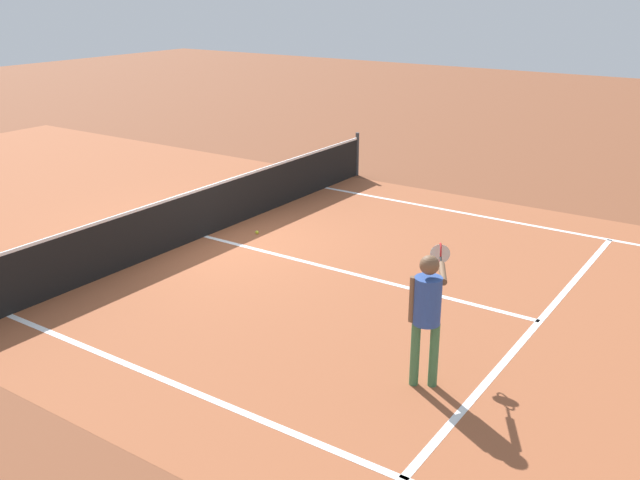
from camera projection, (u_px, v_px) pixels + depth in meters
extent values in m
plane|color=brown|center=(205.00, 236.00, 13.41)|extent=(60.00, 60.00, 0.00)
cube|color=#9E5433|center=(205.00, 236.00, 13.41)|extent=(10.62, 24.40, 0.00)
cube|color=white|center=(363.00, 462.00, 7.07)|extent=(0.10, 11.89, 0.01)
cube|color=white|center=(585.00, 235.00, 13.47)|extent=(0.10, 11.89, 0.01)
cube|color=white|center=(539.00, 321.00, 10.03)|extent=(8.22, 0.10, 0.01)
cube|color=white|center=(348.00, 273.00, 11.72)|extent=(0.10, 6.40, 0.01)
cylinder|color=#33383D|center=(357.00, 154.00, 17.53)|extent=(0.09, 0.09, 1.07)
cube|color=black|center=(204.00, 214.00, 13.26)|extent=(11.04, 0.02, 0.91)
cube|color=white|center=(202.00, 189.00, 13.10)|extent=(11.04, 0.03, 0.05)
cylinder|color=#3F7247|center=(415.00, 354.00, 8.32)|extent=(0.11, 0.11, 0.81)
cylinder|color=#3F7247|center=(434.00, 355.00, 8.30)|extent=(0.11, 0.11, 0.81)
cylinder|color=#2D4C99|center=(427.00, 301.00, 8.08)|extent=(0.32, 0.32, 0.57)
sphere|color=brown|center=(429.00, 265.00, 7.93)|extent=(0.23, 0.23, 0.23)
cylinder|color=brown|center=(412.00, 299.00, 8.09)|extent=(0.08, 0.08, 0.55)
cylinder|color=brown|center=(443.00, 273.00, 8.24)|extent=(0.53, 0.33, 0.08)
cylinder|color=black|center=(441.00, 261.00, 8.60)|extent=(0.21, 0.13, 0.03)
torus|color=red|center=(440.00, 254.00, 8.82)|extent=(0.26, 0.15, 0.28)
cylinder|color=silver|center=(440.00, 254.00, 8.82)|extent=(0.12, 0.22, 0.25)
sphere|color=#CCE033|center=(257.00, 232.00, 13.54)|extent=(0.07, 0.07, 0.07)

